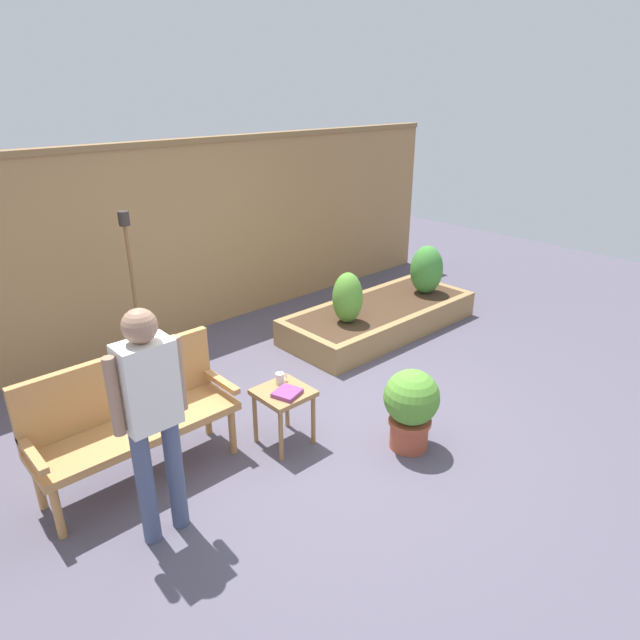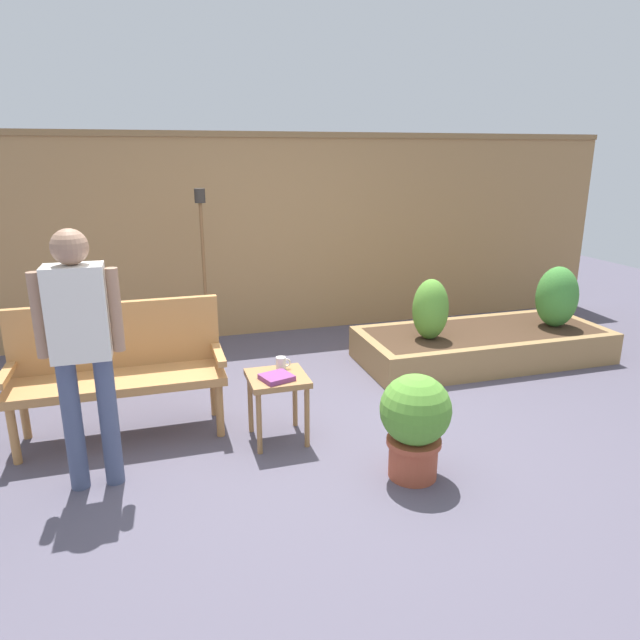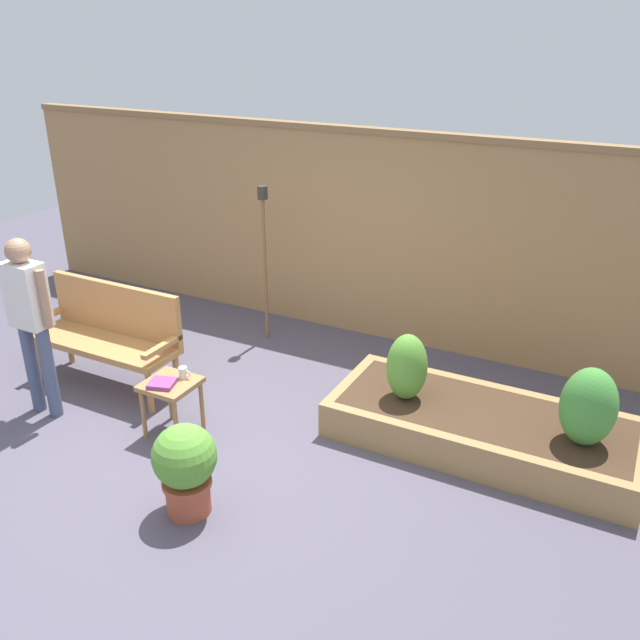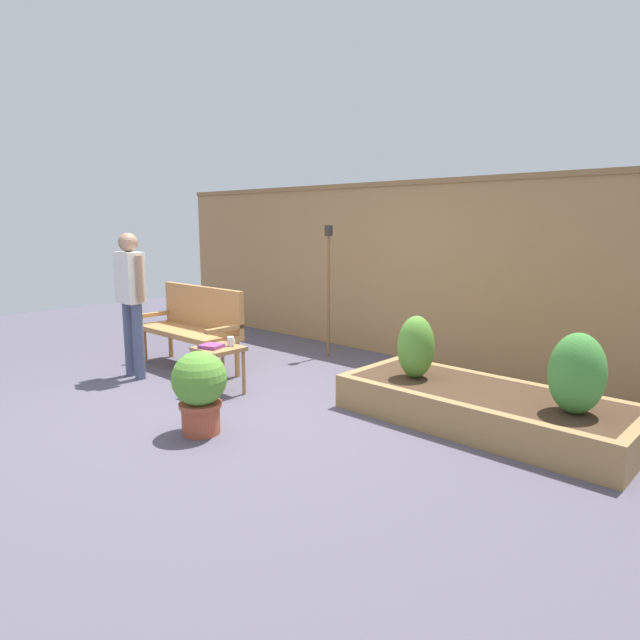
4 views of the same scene
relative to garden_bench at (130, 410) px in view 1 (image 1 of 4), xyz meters
The scene contains 12 objects.
ground_plane 1.62m from the garden_bench, 19.63° to the right, with size 14.00×14.00×0.00m, color #514C5B.
fence_back 2.59m from the garden_bench, 55.39° to the left, with size 8.40×0.14×2.16m.
garden_bench is the anchor object (origin of this frame).
side_table 1.14m from the garden_bench, 22.92° to the right, with size 0.40×0.40×0.48m.
cup_on_table 1.15m from the garden_bench, 17.03° to the right, with size 0.11×0.07×0.09m.
book_on_table 1.15m from the garden_bench, 26.37° to the right, with size 0.20×0.18×0.03m, color #7F3875.
potted_boxwood 2.10m from the garden_bench, 33.56° to the right, with size 0.44×0.44×0.67m.
raised_planter_bed 3.38m from the garden_bench, ahead, with size 2.40×1.00×0.30m.
shrub_near_bench 2.73m from the garden_bench, 10.23° to the left, with size 0.33×0.33×0.56m.
shrub_far_corner 4.08m from the garden_bench, ahead, with size 0.40×0.40×0.60m.
tiki_torch 1.74m from the garden_bench, 62.38° to the left, with size 0.10×0.10×1.63m.
person_by_bench 0.80m from the garden_bench, 101.41° to the right, with size 0.47×0.20×1.56m.
Camera 1 is at (-2.74, -2.91, 2.68)m, focal length 31.27 mm.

